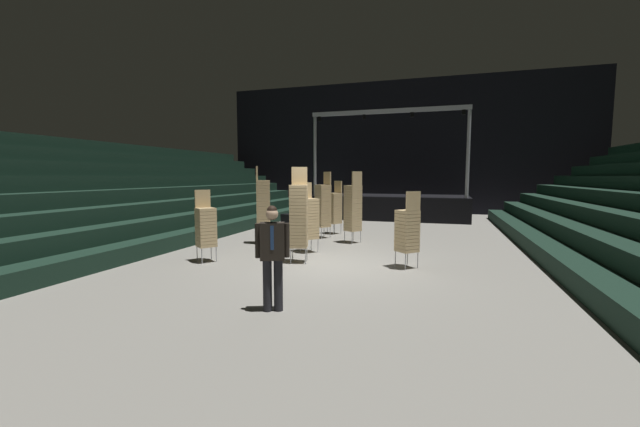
% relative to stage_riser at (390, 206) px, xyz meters
% --- Properties ---
extents(ground_plane, '(22.00, 30.00, 0.10)m').
position_rel_stage_riser_xyz_m(ground_plane, '(-0.00, -11.39, -0.72)').
color(ground_plane, gray).
extents(arena_end_wall, '(22.00, 0.30, 8.00)m').
position_rel_stage_riser_xyz_m(arena_end_wall, '(-0.00, 3.61, 3.33)').
color(arena_end_wall, black).
rests_on(arena_end_wall, ground_plane).
extents(bleacher_bank_left, '(6.00, 24.00, 3.60)m').
position_rel_stage_riser_xyz_m(bleacher_bank_left, '(-8.00, -10.39, 1.13)').
color(bleacher_bank_left, black).
rests_on(bleacher_bank_left, ground_plane).
extents(stage_riser, '(7.92, 3.48, 5.46)m').
position_rel_stage_riser_xyz_m(stage_riser, '(0.00, 0.00, 0.00)').
color(stage_riser, black).
rests_on(stage_riser, ground_plane).
extents(man_with_tie, '(0.56, 0.37, 1.77)m').
position_rel_stage_riser_xyz_m(man_with_tie, '(-0.05, -14.82, 0.33)').
color(man_with_tie, black).
rests_on(man_with_tie, ground_plane).
extents(chair_stack_front_left, '(0.62, 0.62, 2.05)m').
position_rel_stage_riser_xyz_m(chair_stack_front_left, '(-1.11, -9.95, 0.36)').
color(chair_stack_front_left, '#B2B5BA').
rests_on(chair_stack_front_left, ground_plane).
extents(chair_stack_front_right, '(0.62, 0.62, 2.39)m').
position_rel_stage_riser_xyz_m(chair_stack_front_right, '(-0.23, -7.99, 0.53)').
color(chair_stack_front_right, '#B2B5BA').
rests_on(chair_stack_front_right, ground_plane).
extents(chair_stack_mid_left, '(0.53, 0.53, 2.48)m').
position_rel_stage_riser_xyz_m(chair_stack_mid_left, '(-0.91, -11.31, 0.57)').
color(chair_stack_mid_left, '#B2B5BA').
rests_on(chair_stack_mid_left, ground_plane).
extents(chair_stack_mid_right, '(0.59, 0.59, 2.56)m').
position_rel_stage_riser_xyz_m(chair_stack_mid_right, '(-3.04, -9.01, 0.61)').
color(chair_stack_mid_right, '#B2B5BA').
rests_on(chair_stack_mid_right, ground_plane).
extents(chair_stack_mid_centre, '(0.61, 0.61, 2.05)m').
position_rel_stage_riser_xyz_m(chair_stack_mid_centre, '(-1.36, -6.21, 0.36)').
color(chair_stack_mid_centre, '#B2B5BA').
rests_on(chair_stack_mid_centre, ground_plane).
extents(chair_stack_rear_left, '(0.62, 0.62, 2.39)m').
position_rel_stage_riser_xyz_m(chair_stack_rear_left, '(-1.49, -7.31, 0.53)').
color(chair_stack_rear_left, '#B2B5BA').
rests_on(chair_stack_rear_left, ground_plane).
extents(chair_stack_rear_right, '(0.62, 0.62, 1.88)m').
position_rel_stage_riser_xyz_m(chair_stack_rear_right, '(-3.26, -11.95, 0.28)').
color(chair_stack_rear_right, '#B2B5BA').
rests_on(chair_stack_rear_right, ground_plane).
extents(chair_stack_rear_centre, '(0.62, 0.62, 1.88)m').
position_rel_stage_riser_xyz_m(chair_stack_rear_centre, '(1.81, -11.07, 0.28)').
color(chair_stack_rear_centre, '#B2B5BA').
rests_on(chair_stack_rear_centre, ground_plane).
extents(equipment_road_case, '(1.07, 0.94, 0.66)m').
position_rel_stage_riser_xyz_m(equipment_road_case, '(-3.27, -5.75, -0.34)').
color(equipment_road_case, black).
rests_on(equipment_road_case, ground_plane).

